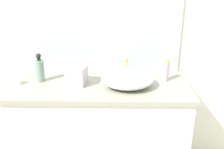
# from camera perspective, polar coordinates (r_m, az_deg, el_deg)

# --- Properties ---
(bathroom_wall_rear) EXTENTS (6.00, 0.06, 2.60)m
(bathroom_wall_rear) POSITION_cam_1_polar(r_m,az_deg,el_deg) (2.06, 0.42, 12.06)
(bathroom_wall_rear) COLOR silver
(bathroom_wall_rear) RESTS_ON ground
(vanity_counter) EXTENTS (1.35, 0.58, 0.89)m
(vanity_counter) POSITION_cam_1_polar(r_m,az_deg,el_deg) (2.07, -3.12, -13.45)
(vanity_counter) COLOR white
(vanity_counter) RESTS_ON ground
(sink_basin) EXTENTS (0.38, 0.33, 0.11)m
(sink_basin) POSITION_cam_1_polar(r_m,az_deg,el_deg) (1.79, 3.50, -0.95)
(sink_basin) COLOR silver
(sink_basin) RESTS_ON vanity_counter
(faucet) EXTENTS (0.03, 0.11, 0.14)m
(faucet) POSITION_cam_1_polar(r_m,az_deg,el_deg) (1.96, 3.31, 1.80)
(faucet) COLOR gold
(faucet) RESTS_ON vanity_counter
(soap_dispenser) EXTENTS (0.06, 0.06, 0.22)m
(soap_dispenser) POSITION_cam_1_polar(r_m,az_deg,el_deg) (1.94, -16.11, 1.09)
(soap_dispenser) COLOR gray
(soap_dispenser) RESTS_ON vanity_counter
(lotion_bottle) EXTENTS (0.05, 0.05, 0.16)m
(lotion_bottle) POSITION_cam_1_polar(r_m,az_deg,el_deg) (1.92, 12.08, 0.85)
(lotion_bottle) COLOR silver
(lotion_bottle) RESTS_ON vanity_counter
(tissue_box) EXTENTS (0.15, 0.15, 0.18)m
(tissue_box) POSITION_cam_1_polar(r_m,az_deg,el_deg) (1.83, -8.06, 0.01)
(tissue_box) COLOR silver
(tissue_box) RESTS_ON vanity_counter
(candle_jar) EXTENTS (0.05, 0.05, 0.04)m
(candle_jar) POSITION_cam_1_polar(r_m,az_deg,el_deg) (1.96, -20.41, -1.54)
(candle_jar) COLOR silver
(candle_jar) RESTS_ON vanity_counter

